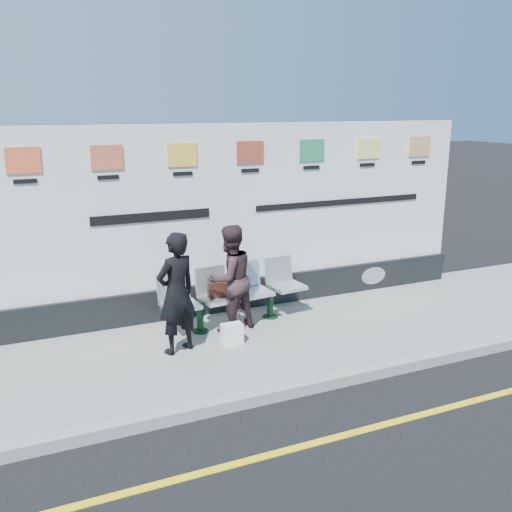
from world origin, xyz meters
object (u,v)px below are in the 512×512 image
(billboard, at_px, (248,230))
(woman_left, at_px, (176,293))
(woman_right, at_px, (230,278))
(bench, at_px, (236,309))

(billboard, xyz_separation_m, woman_left, (-1.61, -1.32, -0.47))
(billboard, distance_m, woman_right, 1.21)
(woman_left, height_order, woman_right, woman_left)
(woman_left, xyz_separation_m, woman_right, (0.94, 0.44, -0.04))
(woman_right, bearing_deg, bench, -152.73)
(woman_left, bearing_deg, woman_right, -176.55)
(billboard, height_order, woman_right, billboard)
(woman_left, bearing_deg, bench, -173.30)
(bench, relative_size, woman_left, 1.39)
(bench, xyz_separation_m, woman_left, (-1.10, -0.59, 0.59))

